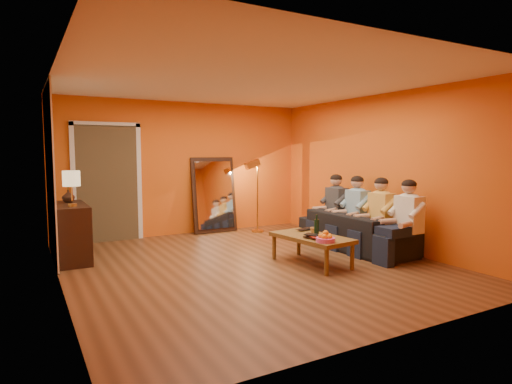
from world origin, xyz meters
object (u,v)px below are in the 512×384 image
floor_lamp (258,197)px  mirror_frame (214,195)px  coffee_table (311,250)px  person_mid_right (357,212)px  table_lamp (72,189)px  person_far_right (337,208)px  sofa (355,231)px  person_mid_left (381,216)px  vase (68,196)px  dog (337,231)px  person_far_left (409,221)px  laptop (307,230)px  sideboard (71,232)px  wine_bottle (317,225)px  tumbler (313,230)px

floor_lamp → mirror_frame: bearing=157.8°
coffee_table → person_mid_right: 1.51m
table_lamp → floor_lamp: (3.55, 0.93, -0.39)m
person_far_right → coffee_table: bearing=-141.3°
sofa → coffee_table: sofa is taller
sofa → person_mid_left: (0.13, -0.45, 0.30)m
floor_lamp → person_mid_right: size_ratio=1.18×
mirror_frame → table_lamp: mirror_frame is taller
sofa → vase: 4.63m
floor_lamp → dog: floor_lamp is taller
sofa → person_far_left: bearing=-172.6°
table_lamp → vase: 0.57m
laptop → vase: bearing=136.1°
person_far_left → coffee_table: bearing=157.3°
sofa → vase: vase is taller
floor_lamp → person_far_left: bearing=-66.8°
person_mid_right → vase: bearing=159.2°
dog → table_lamp: bearing=155.6°
mirror_frame → table_lamp: bearing=-153.7°
table_lamp → floor_lamp: bearing=14.6°
sideboard → person_mid_right: 4.59m
sofa → person_mid_right: bearing=-52.4°
person_mid_right → vase: 4.69m
sideboard → floor_lamp: floor_lamp is taller
coffee_table → person_far_right: person_far_right is taller
mirror_frame → floor_lamp: size_ratio=1.06×
sideboard → wine_bottle: bearing=-33.0°
floor_lamp → laptop: floor_lamp is taller
person_mid_left → vase: size_ratio=6.34×
dog → person_far_right: 0.67m
coffee_table → person_mid_left: (1.35, -0.02, 0.40)m
table_lamp → person_mid_right: table_lamp is taller
person_mid_right → tumbler: bearing=-161.5°
tumbler → dog: bearing=30.1°
mirror_frame → sofa: (1.45, -2.59, -0.45)m
tumbler → vase: (-3.14, 2.07, 0.48)m
sofa → person_far_left: 1.05m
person_far_right → sideboard: bearing=168.9°
vase → floor_lamp: bearing=6.0°
dog → person_mid_left: person_mid_left is taller
coffee_table → laptop: bearing=55.4°
sideboard → floor_lamp: bearing=10.0°
person_mid_left → table_lamp: bearing=159.2°
person_mid_left → person_mid_right: same height
mirror_frame → laptop: (0.41, -2.67, -0.33)m
coffee_table → wine_bottle: (0.05, -0.05, 0.37)m
dog → vase: 4.35m
person_far_left → person_mid_right: size_ratio=1.00×
table_lamp → coffee_table: 3.55m
person_far_right → wine_bottle: 1.73m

